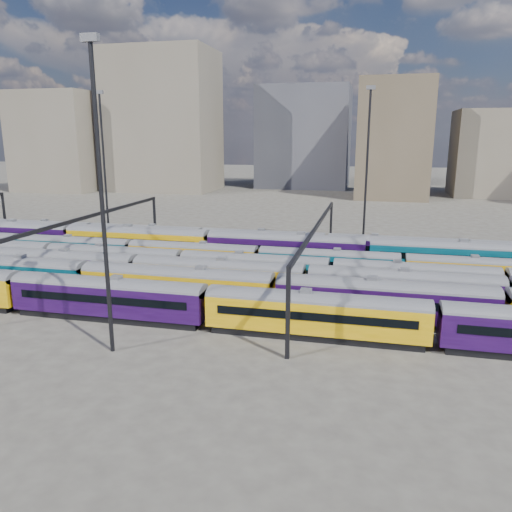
% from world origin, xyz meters
% --- Properties ---
extents(ground, '(500.00, 500.00, 0.00)m').
position_xyz_m(ground, '(0.00, 0.00, 0.00)').
color(ground, '#413D37').
rests_on(ground, ground).
extents(rake_0, '(145.57, 3.04, 5.12)m').
position_xyz_m(rake_0, '(-9.15, -15.00, 2.69)').
color(rake_0, black).
rests_on(rake_0, ground).
extents(rake_1, '(107.64, 3.15, 5.31)m').
position_xyz_m(rake_1, '(-3.83, -10.00, 2.79)').
color(rake_1, black).
rests_on(rake_1, ground).
extents(rake_2, '(143.85, 3.01, 5.06)m').
position_xyz_m(rake_2, '(-0.76, -5.00, 2.66)').
color(rake_2, black).
rests_on(rake_2, ground).
extents(rake_3, '(132.80, 2.78, 4.66)m').
position_xyz_m(rake_3, '(-16.72, 0.00, 2.45)').
color(rake_3, black).
rests_on(rake_3, ground).
extents(rake_4, '(92.49, 2.71, 4.55)m').
position_xyz_m(rake_4, '(-7.57, 5.00, 2.39)').
color(rake_4, black).
rests_on(rake_4, ground).
extents(rake_5, '(113.34, 3.32, 5.60)m').
position_xyz_m(rake_5, '(4.50, 10.00, 2.94)').
color(rake_5, black).
rests_on(rake_5, ground).
extents(rake_6, '(116.95, 2.85, 4.80)m').
position_xyz_m(rake_6, '(-9.75, 15.00, 2.52)').
color(rake_6, black).
rests_on(rake_6, ground).
extents(gantry_1, '(0.35, 40.35, 8.03)m').
position_xyz_m(gantry_1, '(-20.00, 0.00, 6.79)').
color(gantry_1, black).
rests_on(gantry_1, ground).
extents(gantry_2, '(0.35, 40.35, 8.03)m').
position_xyz_m(gantry_2, '(10.00, 0.00, 6.79)').
color(gantry_2, black).
rests_on(gantry_2, ground).
extents(mast_1, '(1.40, 0.50, 25.60)m').
position_xyz_m(mast_1, '(-30.00, 22.00, 13.97)').
color(mast_1, black).
rests_on(mast_1, ground).
extents(mast_2, '(1.40, 0.50, 25.60)m').
position_xyz_m(mast_2, '(-5.00, -22.00, 13.97)').
color(mast_2, black).
rests_on(mast_2, ground).
extents(mast_3, '(1.40, 0.50, 25.60)m').
position_xyz_m(mast_3, '(15.00, 24.00, 13.97)').
color(mast_3, black).
rests_on(mast_3, ground).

